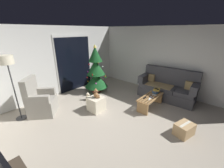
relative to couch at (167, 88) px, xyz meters
The scene contains 20 objects.
ground_plane 2.37m from the couch, behind, with size 7.00×7.00×0.00m, color #9E9384.
wall_back 4.14m from the couch, 124.85° to the left, with size 5.72×0.12×2.50m, color silver.
wall_right 1.04m from the couch, 26.30° to the left, with size 0.12×6.00×2.50m, color silver.
patio_door_frame 3.70m from the couch, 116.44° to the left, with size 1.60×0.02×2.20m, color silver.
patio_door_glass 3.68m from the couch, 116.57° to the left, with size 1.50×0.02×2.10m, color black.
couch is the anchor object (origin of this frame).
coffee_table 1.04m from the couch, behind, with size 1.10×0.40×0.39m.
remote_silver 0.88m from the couch, behind, with size 0.04×0.16×0.02m, color #ADADB2.
remote_white 1.25m from the couch, behind, with size 0.04×0.16×0.02m, color silver.
remote_graphite 1.10m from the couch, behind, with size 0.04×0.16×0.02m, color #333338.
remote_black 1.28m from the couch, behind, with size 0.04×0.16×0.02m, color black.
book_stack 0.67m from the couch, 169.18° to the left, with size 0.27×0.26×0.13m.
cell_phone 0.67m from the couch, behind, with size 0.07×0.14×0.01m, color black.
christmas_tree 2.72m from the couch, 118.80° to the left, with size 0.90×0.91×1.86m.
armchair 4.22m from the couch, 145.78° to the left, with size 0.97×0.97×1.13m.
floor_lamp 4.87m from the couch, 147.34° to the left, with size 0.32×0.32×1.78m.
ottoman 2.63m from the couch, 150.52° to the left, with size 0.44×0.44×0.44m, color beige.
teddy_bear_chestnut 2.62m from the couch, 150.57° to the left, with size 0.22×0.21×0.29m.
teddy_bear_cream_by_tree 2.87m from the couch, 134.81° to the left, with size 0.21×0.22×0.29m.
cardboard_box_taped_mid_floor 2.01m from the couch, 146.78° to the right, with size 0.51×0.43×0.30m.
Camera 1 is at (-2.55, -1.89, 2.35)m, focal length 22.74 mm.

